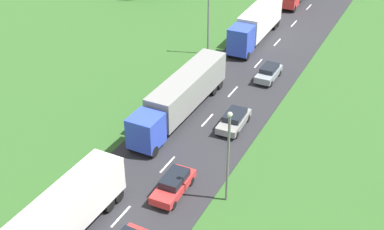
# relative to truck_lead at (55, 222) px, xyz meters

# --- Properties ---
(road) EXTENTS (10.00, 140.00, 0.06)m
(road) POSITION_rel_truck_lead_xyz_m (2.17, 10.07, -2.02)
(road) COLOR #2B2B30
(road) RESTS_ON ground
(lane_marking_centre) EXTENTS (0.16, 122.36, 0.01)m
(lane_marking_centre) POSITION_rel_truck_lead_xyz_m (2.17, 7.13, -1.98)
(lane_marking_centre) COLOR white
(lane_marking_centre) RESTS_ON road
(truck_lead) EXTENTS (2.62, 12.71, 3.46)m
(truck_lead) POSITION_rel_truck_lead_xyz_m (0.00, 0.00, 0.00)
(truck_lead) COLOR green
(truck_lead) RESTS_ON road
(truck_second) EXTENTS (2.53, 14.83, 3.64)m
(truck_second) POSITION_rel_truck_lead_xyz_m (-0.39, 18.30, 0.10)
(truck_second) COLOR blue
(truck_second) RESTS_ON road
(truck_third) EXTENTS (2.70, 12.97, 3.79)m
(truck_third) POSITION_rel_truck_lead_xyz_m (-0.48, 38.04, 0.18)
(truck_third) COLOR blue
(truck_third) RESTS_ON road
(car_third) EXTENTS (1.85, 4.47, 1.52)m
(car_third) POSITION_rel_truck_lead_xyz_m (4.29, 8.00, -1.20)
(car_third) COLOR red
(car_third) RESTS_ON road
(car_fourth) EXTENTS (2.00, 4.48, 1.41)m
(car_fourth) POSITION_rel_truck_lead_xyz_m (4.78, 18.47, -1.24)
(car_fourth) COLOR gray
(car_fourth) RESTS_ON road
(car_fifth) EXTENTS (1.77, 4.15, 1.46)m
(car_fifth) POSITION_rel_truck_lead_xyz_m (4.44, 28.76, -1.22)
(car_fifth) COLOR #8C939E
(car_fifth) RESTS_ON road
(lamppost_second) EXTENTS (0.36, 0.36, 7.52)m
(lamppost_second) POSITION_rel_truck_lead_xyz_m (8.07, 9.10, 2.18)
(lamppost_second) COLOR slate
(lamppost_second) RESTS_ON ground
(lamppost_third) EXTENTS (0.36, 0.36, 7.88)m
(lamppost_third) POSITION_rel_truck_lead_xyz_m (-4.09, 31.90, 2.37)
(lamppost_third) COLOR slate
(lamppost_third) RESTS_ON ground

